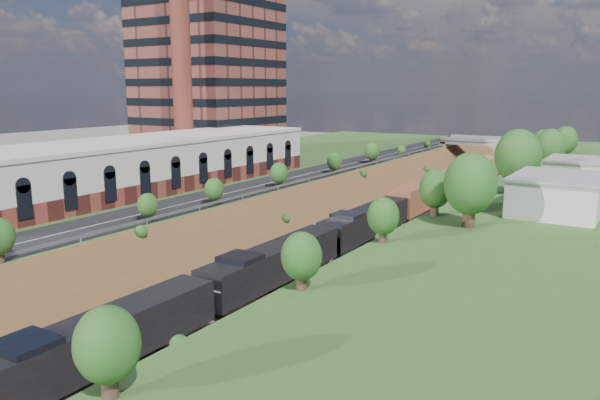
{
  "coord_description": "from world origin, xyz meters",
  "views": [
    {
      "loc": [
        32.81,
        -17.88,
        18.91
      ],
      "look_at": [
        -2.36,
        38.92,
        6.0
      ],
      "focal_mm": 35.0,
      "sensor_mm": 36.0,
      "label": 1
    }
  ],
  "objects": [
    {
      "name": "highrise_tower",
      "position": [
        -44.0,
        72.0,
        32.88
      ],
      "size": [
        22.0,
        22.0,
        53.9
      ],
      "color": "brown",
      "rests_on": "platform_left"
    },
    {
      "name": "embankment_left",
      "position": [
        -11.0,
        60.0,
        0.0
      ],
      "size": [
        10.0,
        180.0,
        10.0
      ],
      "primitive_type": "cube",
      "rotation": [
        0.0,
        0.79,
        0.0
      ],
      "color": "brown",
      "rests_on": "ground"
    },
    {
      "name": "embankment_right",
      "position": [
        11.0,
        60.0,
        0.0
      ],
      "size": [
        10.0,
        180.0,
        10.0
      ],
      "primitive_type": "cube",
      "rotation": [
        0.0,
        0.79,
        0.0
      ],
      "color": "brown",
      "rests_on": "ground"
    },
    {
      "name": "road",
      "position": [
        -15.5,
        60.0,
        5.05
      ],
      "size": [
        8.0,
        180.0,
        0.1
      ],
      "primitive_type": "cube",
      "color": "black",
      "rests_on": "platform_left"
    },
    {
      "name": "white_building_near",
      "position": [
        23.5,
        52.0,
        7.0
      ],
      "size": [
        9.0,
        12.0,
        4.0
      ],
      "primitive_type": "cube",
      "color": "silver",
      "rests_on": "platform_right"
    },
    {
      "name": "white_building_far",
      "position": [
        23.0,
        74.0,
        6.8
      ],
      "size": [
        8.0,
        10.0,
        3.6
      ],
      "primitive_type": "cube",
      "color": "silver",
      "rests_on": "platform_right"
    },
    {
      "name": "tree_left_crest",
      "position": [
        -11.8,
        20.0,
        7.04
      ],
      "size": [
        2.45,
        2.45,
        3.55
      ],
      "color": "#473323",
      "rests_on": "platform_left"
    },
    {
      "name": "rail_right_track",
      "position": [
        2.6,
        60.0,
        0.09
      ],
      "size": [
        1.58,
        180.0,
        0.18
      ],
      "primitive_type": "cube",
      "color": "gray",
      "rests_on": "ground"
    },
    {
      "name": "overpass",
      "position": [
        0.0,
        122.0,
        4.92
      ],
      "size": [
        24.5,
        8.3,
        7.4
      ],
      "color": "gray",
      "rests_on": "ground"
    },
    {
      "name": "smokestack",
      "position": [
        -36.0,
        56.0,
        25.0
      ],
      "size": [
        3.2,
        3.2,
        40.0
      ],
      "primitive_type": "cylinder",
      "color": "maroon",
      "rests_on": "platform_left"
    },
    {
      "name": "freight_train",
      "position": [
        2.6,
        98.35,
        2.74
      ],
      "size": [
        3.23,
        198.2,
        4.77
      ],
      "color": "black",
      "rests_on": "ground"
    },
    {
      "name": "tree_right_large",
      "position": [
        17.0,
        40.0,
        9.38
      ],
      "size": [
        5.25,
        5.25,
        7.61
      ],
      "color": "#473323",
      "rests_on": "platform_right"
    },
    {
      "name": "rail_left_track",
      "position": [
        -2.6,
        60.0,
        0.09
      ],
      "size": [
        1.58,
        180.0,
        0.18
      ],
      "primitive_type": "cube",
      "color": "gray",
      "rests_on": "ground"
    },
    {
      "name": "commercial_building",
      "position": [
        -28.0,
        38.0,
        8.51
      ],
      "size": [
        14.3,
        62.3,
        7.0
      ],
      "color": "maroon",
      "rests_on": "platform_left"
    },
    {
      "name": "guardrail",
      "position": [
        -11.4,
        59.8,
        5.55
      ],
      "size": [
        0.1,
        171.0,
        0.7
      ],
      "color": "#99999E",
      "rests_on": "platform_left"
    },
    {
      "name": "platform_left",
      "position": [
        -33.0,
        60.0,
        2.5
      ],
      "size": [
        44.0,
        180.0,
        5.0
      ],
      "primitive_type": "cube",
      "color": "#3A5D26",
      "rests_on": "ground"
    }
  ]
}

